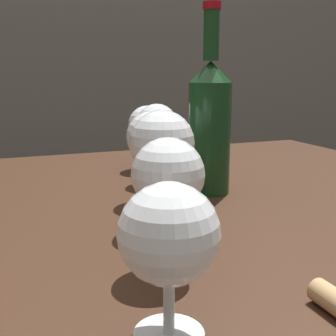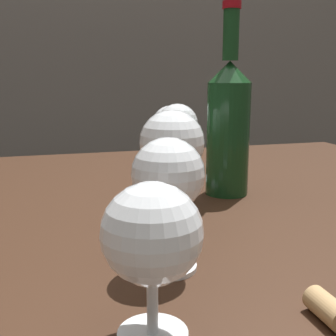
{
  "view_description": "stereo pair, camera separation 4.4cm",
  "coord_description": "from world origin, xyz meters",
  "px_view_note": "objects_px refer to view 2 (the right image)",
  "views": [
    {
      "loc": [
        -0.16,
        -0.64,
        0.94
      ],
      "look_at": [
        -0.01,
        -0.24,
        0.85
      ],
      "focal_mm": 46.17,
      "sensor_mm": 36.0,
      "label": 1
    },
    {
      "loc": [
        -0.12,
        -0.65,
        0.94
      ],
      "look_at": [
        -0.01,
        -0.24,
        0.85
      ],
      "focal_mm": 46.17,
      "sensor_mm": 36.0,
      "label": 2
    }
  ],
  "objects_px": {
    "wine_glass_cabernet": "(177,127)",
    "cork": "(328,309)",
    "wine_glass_rose": "(168,178)",
    "wine_glass_port": "(169,140)",
    "wine_glass_chardonnay": "(152,237)",
    "wine_bottle": "(228,124)",
    "wine_glass_white": "(172,145)",
    "wine_glass_amber": "(171,127)"
  },
  "relations": [
    {
      "from": "wine_glass_cabernet",
      "to": "wine_glass_amber",
      "type": "bearing_deg",
      "value": 79.99
    },
    {
      "from": "wine_glass_white",
      "to": "wine_glass_port",
      "type": "distance_m",
      "value": 0.12
    },
    {
      "from": "wine_glass_chardonnay",
      "to": "cork",
      "type": "bearing_deg",
      "value": -5.83
    },
    {
      "from": "wine_glass_amber",
      "to": "cork",
      "type": "xyz_separation_m",
      "value": [
        -0.03,
        -0.6,
        -0.08
      ]
    },
    {
      "from": "wine_glass_rose",
      "to": "wine_glass_port",
      "type": "height_order",
      "value": "wine_glass_port"
    },
    {
      "from": "wine_glass_white",
      "to": "wine_bottle",
      "type": "xyz_separation_m",
      "value": [
        0.14,
        0.14,
        0.01
      ]
    },
    {
      "from": "wine_glass_rose",
      "to": "cork",
      "type": "xyz_separation_m",
      "value": [
        0.1,
        -0.13,
        -0.09
      ]
    },
    {
      "from": "wine_bottle",
      "to": "wine_glass_white",
      "type": "bearing_deg",
      "value": -134.87
    },
    {
      "from": "wine_bottle",
      "to": "cork",
      "type": "distance_m",
      "value": 0.41
    },
    {
      "from": "wine_glass_rose",
      "to": "wine_glass_cabernet",
      "type": "distance_m",
      "value": 0.37
    },
    {
      "from": "wine_glass_rose",
      "to": "wine_glass_cabernet",
      "type": "height_order",
      "value": "wine_glass_cabernet"
    },
    {
      "from": "wine_bottle",
      "to": "cork",
      "type": "relative_size",
      "value": 7.48
    },
    {
      "from": "wine_glass_cabernet",
      "to": "cork",
      "type": "bearing_deg",
      "value": -91.37
    },
    {
      "from": "wine_glass_rose",
      "to": "wine_glass_amber",
      "type": "bearing_deg",
      "value": 74.02
    },
    {
      "from": "wine_glass_cabernet",
      "to": "cork",
      "type": "relative_size",
      "value": 3.54
    },
    {
      "from": "wine_glass_rose",
      "to": "wine_glass_port",
      "type": "relative_size",
      "value": 0.96
    },
    {
      "from": "wine_glass_chardonnay",
      "to": "wine_bottle",
      "type": "relative_size",
      "value": 0.4
    },
    {
      "from": "wine_glass_cabernet",
      "to": "wine_bottle",
      "type": "distance_m",
      "value": 0.11
    },
    {
      "from": "wine_glass_chardonnay",
      "to": "wine_glass_white",
      "type": "relative_size",
      "value": 0.8
    },
    {
      "from": "wine_glass_chardonnay",
      "to": "wine_glass_port",
      "type": "distance_m",
      "value": 0.37
    },
    {
      "from": "wine_bottle",
      "to": "wine_glass_port",
      "type": "bearing_deg",
      "value": -168.88
    },
    {
      "from": "wine_glass_rose",
      "to": "wine_glass_cabernet",
      "type": "xyz_separation_m",
      "value": [
        0.11,
        0.35,
        0.01
      ]
    },
    {
      "from": "wine_glass_chardonnay",
      "to": "wine_glass_white",
      "type": "bearing_deg",
      "value": 70.85
    },
    {
      "from": "wine_glass_port",
      "to": "cork",
      "type": "height_order",
      "value": "wine_glass_port"
    },
    {
      "from": "wine_glass_port",
      "to": "wine_glass_rose",
      "type": "bearing_deg",
      "value": -105.45
    },
    {
      "from": "wine_glass_cabernet",
      "to": "wine_glass_white",
      "type": "bearing_deg",
      "value": -108.08
    },
    {
      "from": "wine_glass_port",
      "to": "wine_glass_white",
      "type": "bearing_deg",
      "value": -103.24
    },
    {
      "from": "wine_glass_chardonnay",
      "to": "wine_glass_white",
      "type": "distance_m",
      "value": 0.25
    },
    {
      "from": "wine_glass_amber",
      "to": "wine_glass_chardonnay",
      "type": "bearing_deg",
      "value": -106.95
    },
    {
      "from": "wine_glass_chardonnay",
      "to": "wine_glass_cabernet",
      "type": "bearing_deg",
      "value": 71.38
    },
    {
      "from": "wine_glass_rose",
      "to": "wine_glass_white",
      "type": "distance_m",
      "value": 0.13
    },
    {
      "from": "wine_glass_white",
      "to": "wine_glass_cabernet",
      "type": "distance_m",
      "value": 0.25
    },
    {
      "from": "wine_glass_port",
      "to": "cork",
      "type": "xyz_separation_m",
      "value": [
        0.04,
        -0.37,
        -0.09
      ]
    },
    {
      "from": "wine_glass_port",
      "to": "wine_bottle",
      "type": "xyz_separation_m",
      "value": [
        0.11,
        0.02,
        0.02
      ]
    },
    {
      "from": "wine_glass_chardonnay",
      "to": "wine_glass_port",
      "type": "relative_size",
      "value": 0.86
    },
    {
      "from": "wine_glass_cabernet",
      "to": "cork",
      "type": "height_order",
      "value": "wine_glass_cabernet"
    },
    {
      "from": "wine_glass_rose",
      "to": "wine_glass_white",
      "type": "bearing_deg",
      "value": 72.46
    },
    {
      "from": "wine_glass_port",
      "to": "cork",
      "type": "relative_size",
      "value": 3.48
    },
    {
      "from": "wine_glass_rose",
      "to": "wine_bottle",
      "type": "bearing_deg",
      "value": 55.84
    },
    {
      "from": "wine_bottle",
      "to": "wine_glass_chardonnay",
      "type": "bearing_deg",
      "value": -120.35
    },
    {
      "from": "wine_glass_port",
      "to": "wine_glass_amber",
      "type": "distance_m",
      "value": 0.25
    },
    {
      "from": "wine_glass_port",
      "to": "wine_glass_chardonnay",
      "type": "bearing_deg",
      "value": -107.24
    }
  ]
}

